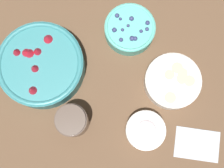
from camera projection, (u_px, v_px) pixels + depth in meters
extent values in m
plane|color=brown|center=(114.00, 81.00, 0.95)|extent=(4.00, 4.00, 0.00)
cylinder|color=teal|center=(41.00, 66.00, 0.92)|extent=(0.25, 0.25, 0.07)
torus|color=teal|center=(39.00, 64.00, 0.90)|extent=(0.25, 0.25, 0.02)
cylinder|color=#B21928|center=(40.00, 64.00, 0.91)|extent=(0.20, 0.20, 0.02)
cone|color=#B21928|center=(36.00, 51.00, 0.89)|extent=(0.03, 0.03, 0.03)
cone|color=#B21928|center=(33.00, 68.00, 0.88)|extent=(0.03, 0.03, 0.03)
cone|color=#B21928|center=(47.00, 38.00, 0.90)|extent=(0.04, 0.04, 0.02)
cone|color=#B21928|center=(28.00, 53.00, 0.89)|extent=(0.04, 0.04, 0.02)
cone|color=#B21928|center=(15.00, 51.00, 0.89)|extent=(0.03, 0.03, 0.03)
cone|color=#B21928|center=(25.00, 52.00, 0.89)|extent=(0.03, 0.03, 0.02)
cone|color=#B21928|center=(31.00, 90.00, 0.87)|extent=(0.04, 0.04, 0.03)
cylinder|color=#56B7A8|center=(129.00, 30.00, 0.95)|extent=(0.15, 0.15, 0.05)
torus|color=#56B7A8|center=(129.00, 27.00, 0.93)|extent=(0.15, 0.15, 0.01)
cylinder|color=navy|center=(129.00, 28.00, 0.94)|extent=(0.12, 0.12, 0.01)
sphere|color=navy|center=(140.00, 31.00, 0.93)|extent=(0.01, 0.01, 0.01)
sphere|color=navy|center=(128.00, 26.00, 0.93)|extent=(0.01, 0.01, 0.01)
sphere|color=navy|center=(120.00, 40.00, 0.92)|extent=(0.01, 0.01, 0.01)
sphere|color=navy|center=(122.00, 30.00, 0.93)|extent=(0.01, 0.01, 0.01)
sphere|color=navy|center=(147.00, 23.00, 0.93)|extent=(0.01, 0.01, 0.01)
sphere|color=navy|center=(146.00, 29.00, 0.93)|extent=(0.01, 0.01, 0.01)
sphere|color=navy|center=(116.00, 16.00, 0.94)|extent=(0.01, 0.01, 0.01)
sphere|color=navy|center=(114.00, 30.00, 0.93)|extent=(0.01, 0.01, 0.01)
sphere|color=navy|center=(135.00, 39.00, 0.92)|extent=(0.01, 0.01, 0.01)
sphere|color=navy|center=(131.00, 19.00, 0.93)|extent=(0.01, 0.01, 0.01)
sphere|color=navy|center=(131.00, 38.00, 0.92)|extent=(0.02, 0.02, 0.02)
sphere|color=navy|center=(120.00, 19.00, 0.94)|extent=(0.01, 0.01, 0.01)
cylinder|color=white|center=(172.00, 82.00, 0.93)|extent=(0.17, 0.17, 0.05)
torus|color=white|center=(173.00, 81.00, 0.91)|extent=(0.17, 0.17, 0.01)
cylinder|color=beige|center=(172.00, 82.00, 0.91)|extent=(0.13, 0.13, 0.01)
cylinder|color=beige|center=(169.00, 75.00, 0.91)|extent=(0.03, 0.03, 0.01)
cylinder|color=beige|center=(170.00, 98.00, 0.90)|extent=(0.03, 0.03, 0.00)
cylinder|color=beige|center=(181.00, 79.00, 0.90)|extent=(0.03, 0.03, 0.01)
cylinder|color=beige|center=(177.00, 68.00, 0.91)|extent=(0.03, 0.03, 0.01)
cylinder|color=beige|center=(189.00, 82.00, 0.90)|extent=(0.03, 0.03, 0.01)
cylinder|color=beige|center=(182.00, 73.00, 0.91)|extent=(0.03, 0.03, 0.01)
cylinder|color=white|center=(145.00, 131.00, 0.90)|extent=(0.11, 0.11, 0.05)
torus|color=white|center=(145.00, 130.00, 0.88)|extent=(0.11, 0.11, 0.01)
cylinder|color=white|center=(145.00, 130.00, 0.88)|extent=(0.09, 0.09, 0.01)
ellipsoid|color=white|center=(145.00, 130.00, 0.88)|extent=(0.06, 0.06, 0.03)
cylinder|color=#4C3D33|center=(72.00, 121.00, 0.88)|extent=(0.09, 0.09, 0.09)
cylinder|color=#3D2316|center=(72.00, 121.00, 0.89)|extent=(0.07, 0.07, 0.07)
cylinder|color=#4C3D33|center=(70.00, 120.00, 0.83)|extent=(0.08, 0.08, 0.01)
cube|color=#B2BCC6|center=(196.00, 144.00, 0.91)|extent=(0.14, 0.10, 0.01)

